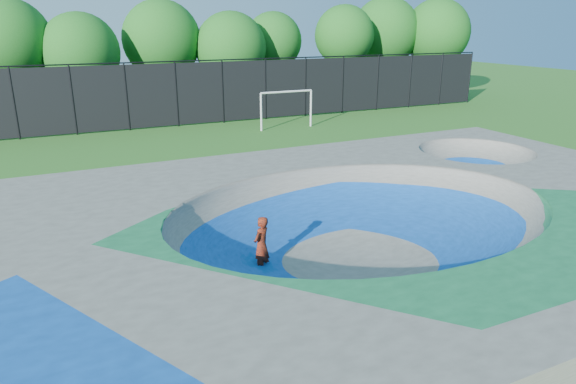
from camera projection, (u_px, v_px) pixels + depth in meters
name	position (u px, v px, depth m)	size (l,w,h in m)	color
ground	(362.00, 255.00, 14.43)	(120.00, 120.00, 0.00)	#26601A
skate_deck	(363.00, 230.00, 14.19)	(22.00, 14.00, 1.50)	gray
skater	(261.00, 245.00, 13.18)	(0.57, 0.37, 1.55)	#BC300F
skateboard	(262.00, 271.00, 13.41)	(0.78, 0.22, 0.05)	black
soccer_goal	(287.00, 102.00, 31.32)	(3.50, 0.12, 2.31)	silver
fence	(177.00, 93.00, 31.79)	(48.09, 0.09, 4.04)	black
treeline	(170.00, 40.00, 35.55)	(52.93, 7.59, 8.39)	#4B3125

